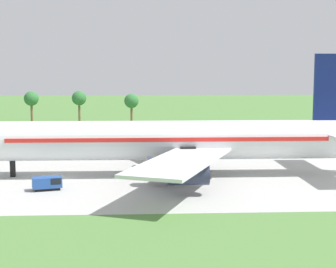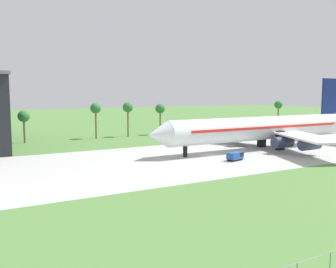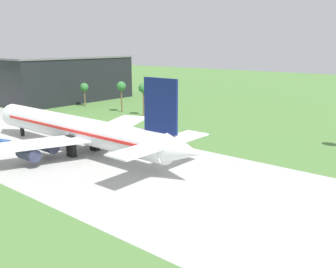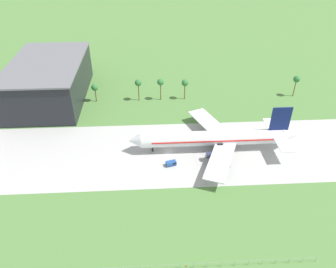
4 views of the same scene
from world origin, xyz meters
The scene contains 5 objects.
ground_plane centered at (0.00, 0.00, 0.00)m, with size 600.00×600.00×0.00m, color #517F3D.
taxiway_strip centered at (0.00, 0.00, 0.01)m, with size 320.00×44.00×0.02m.
jet_airliner centered at (20.05, 1.11, 5.78)m, with size 72.81×53.92×19.81m.
baggage_tug centered at (0.62, -8.68, 1.06)m, with size 4.50×3.02×1.92m.
palm_tree_row centered at (6.52, 47.21, 9.49)m, with size 111.77×3.60×12.22m.
Camera 2 is at (-54.65, -74.26, 15.30)m, focal length 40.00 mm.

